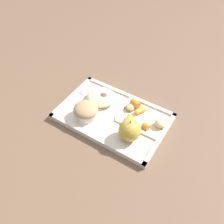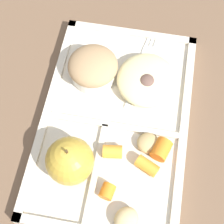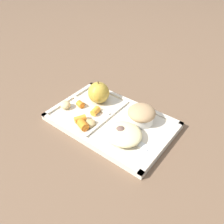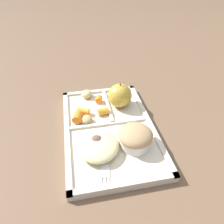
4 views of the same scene
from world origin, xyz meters
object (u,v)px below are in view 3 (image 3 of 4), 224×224
Objects in this scene: bran_muffin at (141,115)px; green_apple at (99,93)px; lunch_tray at (111,121)px; plastic_fork at (136,141)px.

green_apple is at bearing -180.00° from bran_muffin.
bran_muffin is at bearing 33.54° from lunch_tray.
bran_muffin reaches higher than plastic_fork.
lunch_tray is 2.38× the size of plastic_fork.
green_apple reaches higher than bran_muffin.
green_apple reaches higher than lunch_tray.
green_apple is (-0.09, 0.05, 0.04)m from lunch_tray.
green_apple is 0.95× the size of bran_muffin.
lunch_tray is 4.44× the size of bran_muffin.
plastic_fork is (0.21, -0.08, -0.04)m from green_apple.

